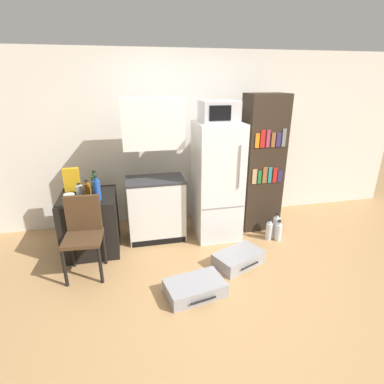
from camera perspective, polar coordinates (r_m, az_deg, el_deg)
ground_plane at (r=3.30m, az=8.61°, el=-18.54°), size 24.00×24.00×0.00m
wall_back at (r=4.60m, az=2.93°, el=10.17°), size 6.40×0.10×2.47m
side_table at (r=4.02m, az=-18.72°, el=-5.54°), size 0.67×0.71×0.74m
kitchen_hutch at (r=3.94m, az=-7.10°, el=2.55°), size 0.76×0.47×1.87m
refrigerator at (r=4.04m, az=4.75°, el=2.02°), size 0.59×0.64×1.57m
microwave at (r=3.84m, az=5.17°, el=15.03°), size 0.46×0.37×0.26m
bookshelf at (r=4.33m, az=13.13°, el=5.19°), size 0.53×0.40×1.90m
bottle_amber_beer at (r=3.82m, az=-19.28°, el=0.45°), size 0.09×0.09×0.21m
bottle_blue_soda at (r=3.65m, az=-17.65°, el=0.41°), size 0.08×0.08×0.31m
bottle_green_tall at (r=3.86m, az=-17.93°, el=1.41°), size 0.09×0.09×0.30m
bottle_clear_short at (r=3.93m, az=-20.66°, el=0.42°), size 0.08×0.08×0.14m
bowl at (r=3.91m, az=-22.37°, el=-0.62°), size 0.13×0.13×0.04m
cereal_box at (r=4.06m, az=-21.94°, el=2.19°), size 0.19×0.07×0.30m
chair at (r=3.53m, az=-19.97°, el=-6.62°), size 0.42×0.43×0.89m
suitcase_large_flat at (r=3.22m, az=0.59°, el=-17.79°), size 0.65×0.47×0.15m
suitcase_small_flat at (r=3.68m, az=8.81°, el=-12.38°), size 0.66×0.54×0.16m
water_bottle_front at (r=4.27m, az=16.09°, el=-7.28°), size 0.09×0.09×0.30m
water_bottle_middle at (r=4.26m, az=14.45°, el=-7.15°), size 0.08×0.08×0.31m
water_bottle_back at (r=4.37m, az=15.74°, el=-6.28°), size 0.10×0.10×0.35m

